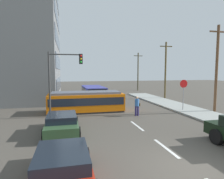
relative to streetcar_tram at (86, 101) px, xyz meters
The scene contains 16 objects.
ground_plane 3.54m from the streetcar_tram, 29.23° to the right, with size 120.00×120.00×0.00m, color #4D473F.
sidewalk_curb_right 11.33m from the streetcar_tram, 30.09° to the right, with size 3.20×36.00×0.14m, color #9A9E98.
lane_stripe_1 10.15m from the streetcar_tram, 72.92° to the right, with size 0.16×2.40×0.01m, color silver.
lane_stripe_2 6.47m from the streetcar_tram, 62.33° to the right, with size 0.16×2.40×0.01m, color silver.
lane_stripe_3 6.77m from the streetcar_tram, 63.67° to the left, with size 0.16×2.40×0.01m, color silver.
lane_stripe_4 12.40m from the streetcar_tram, 76.10° to the left, with size 0.16×2.40×0.01m, color silver.
streetcar_tram is the anchor object (origin of this frame).
city_bus 7.05m from the streetcar_tram, 76.60° to the left, with size 2.67×6.02×1.85m.
pedestrian_crossing 4.90m from the streetcar_tram, 33.85° to the right, with size 0.51×0.36×1.67m.
parked_sedan_near 11.73m from the streetcar_tram, 99.48° to the right, with size 2.07×4.10×1.19m.
parked_sedan_mid 6.31m from the streetcar_tram, 109.31° to the right, with size 2.10×4.17×1.19m.
stop_sign 9.29m from the streetcar_tram, 12.70° to the right, with size 0.76×0.07×2.88m.
traffic_light_mast 3.83m from the streetcar_tram, 141.61° to the right, with size 2.78×0.33×5.38m.
utility_pole_near 12.47m from the streetcar_tram, 14.41° to the right, with size 1.80×0.24×7.97m.
utility_pole_mid 13.79m from the streetcar_tram, 28.95° to the left, with size 1.80×0.24×7.87m.
utility_pole_far 22.26m from the streetcar_tram, 56.36° to the left, with size 1.80×0.24×7.53m.
Camera 1 is at (-4.69, -6.28, 3.76)m, focal length 30.65 mm.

